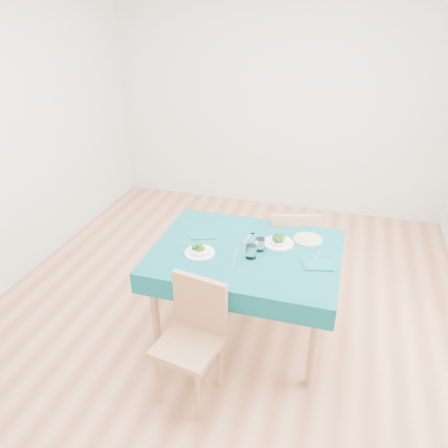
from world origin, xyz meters
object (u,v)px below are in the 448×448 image
(bowl_far, at_px, (278,240))
(chair_far, at_px, (291,241))
(bowl_near, at_px, (200,250))
(table, at_px, (245,292))
(side_plate, at_px, (308,239))
(chair_near, at_px, (188,340))

(bowl_far, bearing_deg, chair_far, 86.07)
(bowl_near, bearing_deg, table, 23.72)
(chair_far, distance_m, bowl_far, 0.58)
(side_plate, bearing_deg, chair_far, 114.06)
(chair_far, xyz_separation_m, bowl_far, (-0.03, -0.51, 0.29))
(table, relative_size, chair_far, 1.34)
(bowl_far, bearing_deg, bowl_near, -150.18)
(chair_near, xyz_separation_m, bowl_near, (-0.11, 0.58, 0.32))
(table, distance_m, chair_far, 0.72)
(table, relative_size, bowl_far, 5.94)
(chair_near, bearing_deg, bowl_near, 110.87)
(bowl_near, xyz_separation_m, bowl_far, (0.52, 0.30, 0.00))
(chair_near, height_order, side_plate, chair_near)
(bowl_far, xyz_separation_m, side_plate, (0.21, 0.12, -0.03))
(table, bearing_deg, side_plate, 34.24)
(chair_far, relative_size, bowl_near, 4.62)
(table, height_order, bowl_far, bowl_far)
(chair_far, relative_size, bowl_far, 4.44)
(chair_near, height_order, chair_far, chair_far)
(table, distance_m, side_plate, 0.63)
(bowl_far, height_order, side_plate, bowl_far)
(table, xyz_separation_m, bowl_near, (-0.31, -0.14, 0.41))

